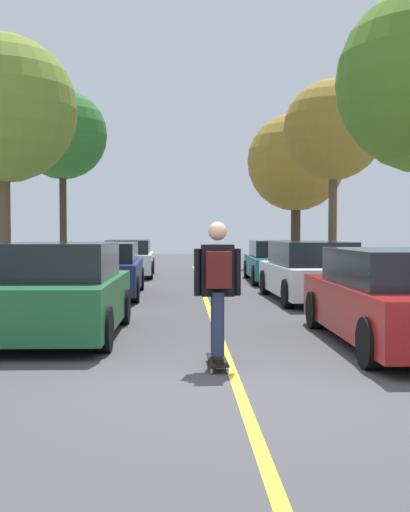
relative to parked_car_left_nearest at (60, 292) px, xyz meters
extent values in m
plane|color=#424244|center=(2.54, -3.41, -0.72)|extent=(80.00, 80.00, 0.00)
cube|color=gold|center=(2.54, 0.59, -0.72)|extent=(0.12, 39.20, 0.01)
cube|color=#1E5B33|center=(0.00, 0.00, -0.16)|extent=(1.90, 4.10, 0.75)
cube|color=black|center=(0.00, 0.01, 0.50)|extent=(1.66, 2.35, 0.57)
cylinder|color=black|center=(0.86, -1.35, -0.40)|extent=(0.23, 0.64, 0.64)
cylinder|color=black|center=(0.88, 1.33, -0.40)|extent=(0.23, 0.64, 0.64)
cylinder|color=black|center=(-0.86, 1.35, -0.40)|extent=(0.23, 0.64, 0.64)
cube|color=navy|center=(0.00, 6.37, -0.18)|extent=(1.84, 4.70, 0.73)
cube|color=black|center=(0.00, 6.27, 0.43)|extent=(1.59, 3.05, 0.48)
cylinder|color=black|center=(0.84, 4.76, -0.40)|extent=(0.24, 0.65, 0.64)
cylinder|color=black|center=(-0.76, 4.72, -0.40)|extent=(0.24, 0.65, 0.64)
cylinder|color=black|center=(0.76, 8.01, -0.40)|extent=(0.24, 0.65, 0.64)
cylinder|color=black|center=(-0.84, 7.97, -0.40)|extent=(0.24, 0.65, 0.64)
cube|color=white|center=(0.00, 13.47, -0.20)|extent=(1.84, 4.54, 0.68)
cube|color=black|center=(0.00, 13.42, 0.39)|extent=(1.60, 3.08, 0.50)
cylinder|color=black|center=(0.84, 11.94, -0.40)|extent=(0.24, 0.65, 0.64)
cylinder|color=black|center=(-0.76, 11.90, -0.40)|extent=(0.24, 0.65, 0.64)
cylinder|color=black|center=(0.76, 15.04, -0.40)|extent=(0.24, 0.65, 0.64)
cylinder|color=black|center=(-0.84, 15.00, -0.40)|extent=(0.24, 0.65, 0.64)
cube|color=maroon|center=(5.09, -0.94, -0.18)|extent=(1.80, 4.65, 0.72)
cube|color=black|center=(5.09, -0.99, 0.44)|extent=(1.58, 2.69, 0.52)
cylinder|color=black|center=(4.26, 0.69, -0.40)|extent=(0.22, 0.64, 0.64)
cylinder|color=black|center=(4.25, -2.56, -0.40)|extent=(0.22, 0.64, 0.64)
cube|color=white|center=(5.09, 5.12, -0.20)|extent=(1.99, 4.50, 0.69)
cube|color=black|center=(5.09, 5.15, 0.43)|extent=(1.71, 2.79, 0.56)
cylinder|color=black|center=(4.18, 6.61, -0.40)|extent=(0.24, 0.65, 0.64)
cylinder|color=black|center=(5.90, 6.67, -0.40)|extent=(0.24, 0.65, 0.64)
cylinder|color=black|center=(4.28, 3.57, -0.40)|extent=(0.24, 0.65, 0.64)
cylinder|color=black|center=(6.00, 3.62, -0.40)|extent=(0.24, 0.65, 0.64)
cube|color=#196066|center=(5.09, 10.87, -0.21)|extent=(1.87, 4.69, 0.66)
cube|color=black|center=(5.09, 10.93, 0.38)|extent=(1.61, 2.74, 0.53)
cylinder|color=black|center=(4.31, 12.51, -0.40)|extent=(0.24, 0.65, 0.64)
cylinder|color=black|center=(5.95, 12.47, -0.40)|extent=(0.24, 0.65, 0.64)
cylinder|color=black|center=(4.23, 9.27, -0.40)|extent=(0.24, 0.65, 0.64)
cylinder|color=black|center=(5.87, 9.23, -0.40)|extent=(0.24, 0.65, 0.64)
cylinder|color=brown|center=(-2.16, 4.70, 1.11)|extent=(0.30, 0.30, 3.38)
sphere|color=olive|center=(-2.16, 4.70, 3.77)|extent=(3.40, 3.40, 3.40)
cylinder|color=#3D2D1E|center=(-2.16, 12.07, 1.35)|extent=(0.24, 0.24, 3.87)
sphere|color=#2D6B28|center=(-2.16, 12.07, 4.30)|extent=(3.08, 3.08, 3.08)
cylinder|color=brown|center=(7.25, 11.92, 1.38)|extent=(0.30, 0.30, 3.91)
sphere|color=olive|center=(7.25, 11.92, 4.49)|extent=(3.50, 3.50, 3.50)
cylinder|color=#3D2D1E|center=(7.25, 19.10, 1.15)|extent=(0.44, 0.44, 3.46)
sphere|color=olive|center=(7.25, 19.10, 4.15)|extent=(4.51, 4.51, 4.51)
cube|color=black|center=(2.38, -2.38, -0.63)|extent=(0.24, 0.84, 0.02)
cylinder|color=beige|center=(2.28, -2.04, -0.69)|extent=(0.03, 0.06, 0.06)
cylinder|color=beige|center=(2.47, -2.04, -0.69)|extent=(0.03, 0.06, 0.06)
cylinder|color=beige|center=(2.30, -2.72, -0.69)|extent=(0.03, 0.06, 0.06)
cylinder|color=beige|center=(2.49, -2.72, -0.69)|extent=(0.03, 0.06, 0.06)
cube|color=#99999E|center=(2.38, -2.04, -0.65)|extent=(0.10, 0.04, 0.02)
cube|color=#99999E|center=(2.39, -2.72, -0.65)|extent=(0.10, 0.04, 0.02)
cube|color=black|center=(2.38, -2.16, -0.59)|extent=(0.11, 0.26, 0.06)
cube|color=black|center=(2.39, -2.60, -0.59)|extent=(0.11, 0.26, 0.06)
cylinder|color=#283351|center=(2.38, -2.26, -0.17)|extent=(0.15, 0.15, 0.78)
cylinder|color=#283351|center=(2.39, -2.50, -0.17)|extent=(0.15, 0.15, 0.78)
cube|color=black|center=(2.38, -2.38, 0.48)|extent=(0.40, 0.23, 0.63)
sphere|color=tan|center=(2.38, -2.38, 0.96)|extent=(0.23, 0.23, 0.23)
cylinder|color=black|center=(2.14, -2.38, 0.46)|extent=(0.09, 0.09, 0.58)
cylinder|color=black|center=(2.63, -2.37, 0.46)|extent=(0.09, 0.09, 0.58)
cube|color=#4C1414|center=(2.39, -2.58, 0.50)|extent=(0.30, 0.19, 0.44)
camera|label=1|loc=(1.94, -10.17, 0.97)|focal=44.58mm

